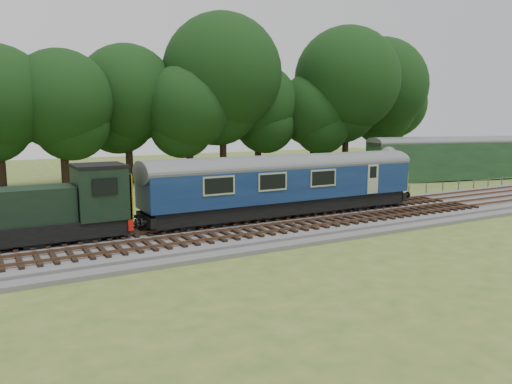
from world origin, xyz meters
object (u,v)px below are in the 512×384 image
worker (120,221)px  caravan (416,172)px  shunter_loco (42,210)px  dmu_railcar (286,180)px  parked_coach (447,156)px

worker → caravan: (32.31, 10.60, -0.18)m
shunter_loco → worker: 3.68m
shunter_loco → caravan: (35.83, 9.86, -0.96)m
dmu_railcar → shunter_loco: bearing=180.0°
dmu_railcar → caravan: size_ratio=4.34×
caravan → shunter_loco: bearing=-156.6°
shunter_loco → parked_coach: size_ratio=0.51×
dmu_railcar → worker: (-10.41, -0.74, -1.41)m
shunter_loco → worker: size_ratio=5.26×
parked_coach → caravan: parked_coach is taller
shunter_loco → worker: (3.52, -0.74, -0.78)m
worker → parked_coach: bearing=18.0°
dmu_railcar → caravan: dmu_railcar is taller
worker → caravan: 34.01m
dmu_railcar → caravan: 24.07m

